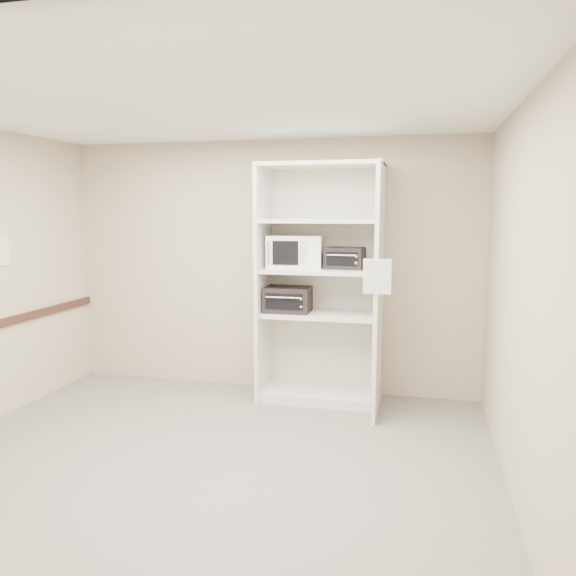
% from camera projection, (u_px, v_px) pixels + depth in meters
% --- Properties ---
extents(floor, '(4.50, 4.00, 0.01)m').
position_uv_depth(floor, '(203.00, 463.00, 4.36)').
color(floor, '#68615A').
rests_on(floor, ground).
extents(ceiling, '(4.50, 4.00, 0.01)m').
position_uv_depth(ceiling, '(195.00, 104.00, 4.00)').
color(ceiling, white).
extents(wall_back, '(4.50, 0.02, 2.70)m').
position_uv_depth(wall_back, '(270.00, 266.00, 6.11)').
color(wall_back, '#BBAB93').
rests_on(wall_back, ground).
extents(wall_front, '(4.50, 0.02, 2.70)m').
position_uv_depth(wall_front, '(9.00, 361.00, 2.25)').
color(wall_front, '#BBAB93').
rests_on(wall_front, ground).
extents(wall_right, '(0.02, 4.00, 2.70)m').
position_uv_depth(wall_right, '(522.00, 303.00, 3.67)').
color(wall_right, '#BBAB93').
rests_on(wall_right, ground).
extents(shelving_unit, '(1.24, 0.92, 2.42)m').
position_uv_depth(shelving_unit, '(325.00, 292.00, 5.70)').
color(shelving_unit, beige).
rests_on(shelving_unit, floor).
extents(microwave, '(0.59, 0.47, 0.33)m').
position_uv_depth(microwave, '(296.00, 251.00, 5.77)').
color(microwave, white).
rests_on(microwave, shelving_unit).
extents(toaster_oven_upper, '(0.40, 0.31, 0.22)m').
position_uv_depth(toaster_oven_upper, '(345.00, 258.00, 5.65)').
color(toaster_oven_upper, black).
rests_on(toaster_oven_upper, shelving_unit).
extents(toaster_oven_lower, '(0.47, 0.36, 0.26)m').
position_uv_depth(toaster_oven_lower, '(288.00, 299.00, 5.76)').
color(toaster_oven_lower, black).
rests_on(toaster_oven_lower, shelving_unit).
extents(paper_sign, '(0.24, 0.02, 0.31)m').
position_uv_depth(paper_sign, '(377.00, 277.00, 4.93)').
color(paper_sign, white).
rests_on(paper_sign, shelving_unit).
extents(wall_poster, '(0.01, 0.21, 0.29)m').
position_uv_depth(wall_poster, '(1.00, 250.00, 5.26)').
color(wall_poster, white).
rests_on(wall_poster, wall_left).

